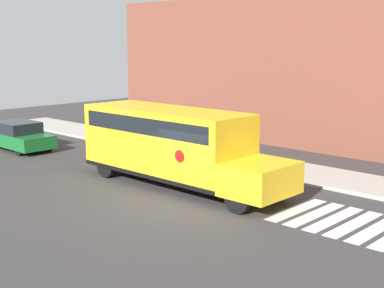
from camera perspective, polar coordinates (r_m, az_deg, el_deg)
The scene contains 6 objects.
ground_plane at distance 19.36m, azimuth -1.29°, elevation -6.11°, with size 60.00×60.00×0.00m, color #3A3838.
sidewalk_strip at distance 24.23m, azimuth 9.60°, elevation -2.62°, with size 44.00×3.00×0.15m.
building_backdrop at distance 29.26m, azimuth 17.05°, elevation 7.34°, with size 32.00×4.00×8.23m.
crosswalk_stripes at distance 17.73m, azimuth 16.91°, elevation -8.17°, with size 4.70×3.20×0.01m.
school_bus at distance 21.20m, azimuth -2.08°, elevation 0.18°, with size 9.39×2.57×3.03m.
parked_car at distance 29.88m, azimuth -17.91°, elevation 0.82°, with size 4.15×1.89×1.48m.
Camera 1 is at (13.06, -13.14, 5.61)m, focal length 50.00 mm.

